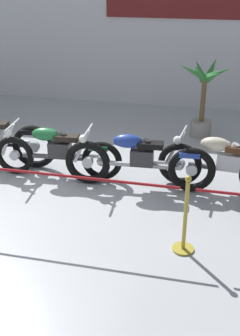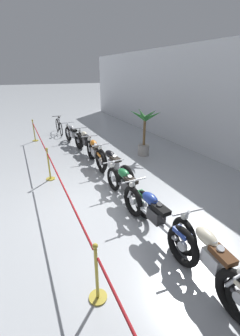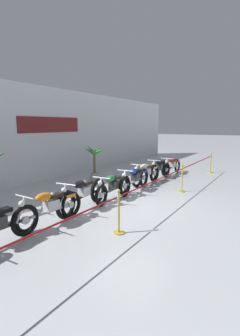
{
  "view_description": "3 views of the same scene",
  "coord_description": "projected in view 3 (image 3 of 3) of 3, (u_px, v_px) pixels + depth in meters",
  "views": [
    {
      "loc": [
        2.5,
        -5.51,
        3.26
      ],
      "look_at": [
        1.18,
        0.26,
        0.42
      ],
      "focal_mm": 45.0,
      "sensor_mm": 36.0,
      "label": 1
    },
    {
      "loc": [
        4.59,
        -1.73,
        3.19
      ],
      "look_at": [
        -0.83,
        0.76,
        0.6
      ],
      "focal_mm": 24.0,
      "sensor_mm": 36.0,
      "label": 2
    },
    {
      "loc": [
        -7.12,
        -4.11,
        2.51
      ],
      "look_at": [
        1.26,
        1.04,
        0.88
      ],
      "focal_mm": 28.0,
      "sensor_mm": 36.0,
      "label": 3
    }
  ],
  "objects": [
    {
      "name": "motorcycle_black_7",
      "position": [
        159.0,
        169.0,
        12.23
      ],
      "size": [
        2.27,
        0.62,
        0.97
      ],
      "color": "black",
      "rests_on": "ground"
    },
    {
      "name": "motorcycle_orange_2",
      "position": [
        49.0,
        208.0,
        6.49
      ],
      "size": [
        2.18,
        0.62,
        0.94
      ],
      "color": "black",
      "rests_on": "ground"
    },
    {
      "name": "stanchion_mid_right",
      "position": [
        182.0,
        182.0,
        9.86
      ],
      "size": [
        0.28,
        0.28,
        1.05
      ],
      "color": "gold",
      "rests_on": "ground"
    },
    {
      "name": "potted_palm_left_of_row",
      "position": [
        94.0,
        161.0,
        11.9
      ],
      "size": [
        1.07,
        1.11,
        1.63
      ],
      "color": "gray",
      "rests_on": "ground"
    },
    {
      "name": "back_wall",
      "position": [
        20.0,
        135.0,
        10.83
      ],
      "size": [
        28.0,
        0.29,
        4.2
      ],
      "color": "white",
      "rests_on": "ground"
    },
    {
      "name": "motorcycle_cream_6",
      "position": [
        146.0,
        173.0,
        11.12
      ],
      "size": [
        2.15,
        0.62,
        0.94
      ],
      "color": "black",
      "rests_on": "ground"
    },
    {
      "name": "stanchion_far_right",
      "position": [
        211.0,
        166.0,
        13.79
      ],
      "size": [
        0.28,
        0.28,
        1.05
      ],
      "color": "gold",
      "rests_on": "ground"
    },
    {
      "name": "stanchion_mid_left",
      "position": [
        119.0,
        218.0,
        6.07
      ],
      "size": [
        0.28,
        0.28,
        1.05
      ],
      "color": "gold",
      "rests_on": "ground"
    },
    {
      "name": "motorcycle_red_8",
      "position": [
        172.0,
        165.0,
        13.3
      ],
      "size": [
        2.2,
        0.62,
        0.92
      ],
      "color": "black",
      "rests_on": "ground"
    },
    {
      "name": "ground_plane",
      "position": [
        127.0,
        203.0,
        8.52
      ],
      "size": [
        120.0,
        120.0,
        0.0
      ],
      "primitive_type": "plane",
      "color": "#B2B7BC"
    },
    {
      "name": "stanchion_far_left",
      "position": [
        134.0,
        194.0,
        6.6
      ],
      "size": [
        13.94,
        0.28,
        1.05
      ],
      "color": "gold",
      "rests_on": "ground"
    },
    {
      "name": "motorcycle_black_3",
      "position": [
        83.0,
        194.0,
        7.71
      ],
      "size": [
        2.45,
        0.62,
        0.97
      ],
      "color": "black",
      "rests_on": "ground"
    },
    {
      "name": "motorcycle_blue_5",
      "position": [
        135.0,
        179.0,
        9.9
      ],
      "size": [
        2.43,
        0.62,
        0.95
      ],
      "color": "black",
      "rests_on": "ground"
    },
    {
      "name": "motorcycle_green_4",
      "position": [
        113.0,
        187.0,
        8.76
      ],
      "size": [
        2.21,
        0.62,
        0.92
      ],
      "color": "black",
      "rests_on": "ground"
    }
  ]
}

